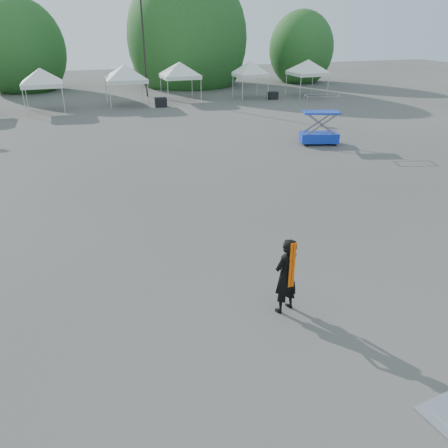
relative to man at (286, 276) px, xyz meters
name	(u,v)px	position (x,y,z in m)	size (l,w,h in m)	color
ground	(237,253)	(-0.06, 3.13, -0.99)	(120.00, 120.00, 0.00)	#474442
light_pole_east	(143,34)	(2.94, 35.13, 4.52)	(0.60, 0.25, 9.80)	black
tree_mid_w	(21,50)	(-8.06, 43.13, 2.94)	(4.16, 4.16, 6.33)	#382314
tree_mid_e	(187,39)	(8.94, 42.13, 3.85)	(5.12, 5.12, 7.79)	#382314
tree_far_e	(301,49)	(21.94, 40.13, 2.63)	(3.84, 3.84, 5.84)	#382314
tent_d	(40,71)	(-6.08, 30.16, 2.06)	(4.25, 4.25, 3.88)	silver
tent_e	(125,68)	(0.46, 30.74, 2.07)	(4.65, 4.65, 3.88)	silver
tent_f	(180,65)	(5.44, 31.93, 2.07)	(4.51, 4.51, 3.88)	silver
tent_g	(251,64)	(11.85, 30.95, 2.06)	(3.82, 3.82, 3.88)	silver
tent_h	(308,63)	(17.45, 30.34, 2.06)	(4.38, 4.38, 3.88)	silver
man	(286,276)	(0.00, 0.00, 0.00)	(0.84, 0.69, 1.98)	black
scissor_lift	(320,120)	(9.23, 14.02, 0.42)	(2.39, 1.69, 2.80)	#0C429D
crate_mid	(161,102)	(3.03, 29.25, -0.62)	(0.97, 0.75, 0.75)	black
crate_east	(273,96)	(13.61, 29.70, -0.65)	(0.87, 0.68, 0.68)	black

